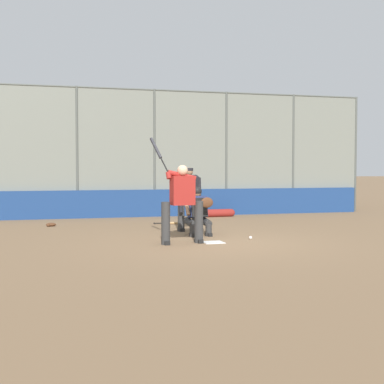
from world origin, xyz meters
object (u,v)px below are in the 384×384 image
at_px(catcher_behind_plate, 198,210).
at_px(spare_bat_near_backstop, 172,223).
at_px(batter_at_plate, 182,201).
at_px(baseball_loose, 251,238).
at_px(equipment_bag_dugout_side, 217,213).
at_px(umpire_home, 189,197).
at_px(fielding_glove_on_dirt, 51,225).

height_order(catcher_behind_plate, spare_bat_near_backstop, catcher_behind_plate).
bearing_deg(batter_at_plate, spare_bat_near_backstop, -105.59).
height_order(baseball_loose, equipment_bag_dugout_side, equipment_bag_dugout_side).
xyz_separation_m(umpire_home, spare_bat_near_backstop, (0.03, -1.77, -0.83)).
relative_size(umpire_home, fielding_glove_on_dirt, 5.98).
height_order(spare_bat_near_backstop, fielding_glove_on_dirt, fielding_glove_on_dirt).
bearing_deg(fielding_glove_on_dirt, spare_bat_near_backstop, 174.78).
distance_m(spare_bat_near_backstop, baseball_loose, 3.76).
xyz_separation_m(umpire_home, baseball_loose, (-0.95, 1.85, -0.83)).
xyz_separation_m(catcher_behind_plate, spare_bat_near_backstop, (0.02, -2.70, -0.57)).
relative_size(fielding_glove_on_dirt, baseball_loose, 3.66).
bearing_deg(catcher_behind_plate, baseball_loose, 131.18).
height_order(batter_at_plate, catcher_behind_plate, batter_at_plate).
relative_size(catcher_behind_plate, umpire_home, 0.72).
bearing_deg(catcher_behind_plate, umpire_home, -95.42).
height_order(batter_at_plate, spare_bat_near_backstop, batter_at_plate).
height_order(catcher_behind_plate, umpire_home, umpire_home).
bearing_deg(spare_bat_near_backstop, baseball_loose, -68.15).
bearing_deg(catcher_behind_plate, batter_at_plate, 54.68).
bearing_deg(batter_at_plate, baseball_loose, -176.68).
bearing_deg(catcher_behind_plate, fielding_glove_on_dirt, -46.60).
xyz_separation_m(spare_bat_near_backstop, baseball_loose, (-0.98, 3.63, 0.00)).
xyz_separation_m(batter_at_plate, baseball_loose, (-1.66, -0.26, -0.87)).
bearing_deg(spare_bat_near_backstop, umpire_home, -82.37).
bearing_deg(umpire_home, batter_at_plate, 67.63).
bearing_deg(equipment_bag_dugout_side, batter_at_plate, 65.47).
relative_size(fielding_glove_on_dirt, equipment_bag_dugout_side, 0.22).
bearing_deg(spare_bat_near_backstop, fielding_glove_on_dirt, -178.46).
distance_m(catcher_behind_plate, fielding_glove_on_dirt, 4.55).
relative_size(spare_bat_near_backstop, baseball_loose, 11.25).
xyz_separation_m(fielding_glove_on_dirt, equipment_bag_dugout_side, (-5.30, -1.56, 0.08)).
xyz_separation_m(spare_bat_near_backstop, equipment_bag_dugout_side, (-1.95, -1.86, 0.09)).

